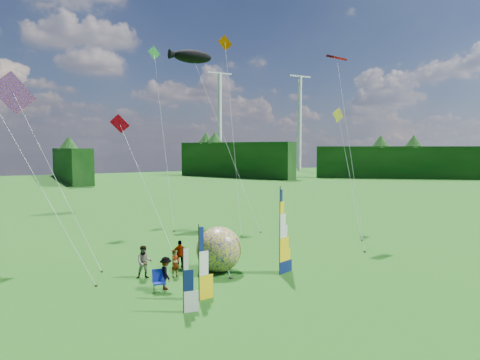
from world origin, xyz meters
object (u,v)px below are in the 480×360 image
side_banner_left (199,264)px  spectator_b (144,262)px  side_banner_far (183,281)px  camp_chair (159,281)px  kite_whale (223,126)px  spectator_c (166,273)px  feather_banner_main (280,233)px  bol_inflatable (219,249)px  spectator_d (180,254)px  spectator_a (175,263)px

side_banner_left → spectator_b: bearing=96.9°
side_banner_left → side_banner_far: size_ratio=1.23×
camp_chair → kite_whale: bearing=63.6°
side_banner_far → spectator_c: size_ratio=1.72×
spectator_b → kite_whale: size_ratio=0.10×
feather_banner_main → side_banner_left: size_ratio=1.38×
bol_inflatable → spectator_d: size_ratio=1.58×
spectator_b → camp_chair: (-0.00, -2.65, -0.36)m
spectator_a → spectator_b: 1.72m
feather_banner_main → spectator_c: (-6.56, 0.71, -1.62)m
feather_banner_main → spectator_c: bearing=155.6°
feather_banner_main → camp_chair: 7.29m
spectator_a → spectator_c: size_ratio=0.91×
spectator_c → kite_whale: kite_whale is taller
bol_inflatable → spectator_c: bol_inflatable is taller
bol_inflatable → spectator_d: bearing=132.6°
side_banner_left → spectator_d: size_ratio=2.12×
spectator_c → feather_banner_main: bearing=-92.8°
feather_banner_main → spectator_d: bearing=119.1°
feather_banner_main → spectator_a: size_ratio=3.20×
bol_inflatable → side_banner_far: bearing=-129.5°
side_banner_left → spectator_b: 5.01m
side_banner_far → camp_chair: bearing=100.8°
bol_inflatable → spectator_c: bearing=-157.6°
side_banner_left → spectator_b: size_ratio=1.93×
side_banner_left → spectator_c: 2.72m
spectator_a → spectator_b: size_ratio=0.83×
spectator_d → spectator_a: bearing=77.4°
spectator_b → spectator_c: 2.40m
side_banner_left → side_banner_far: side_banner_left is taller
spectator_a → feather_banner_main: bearing=-48.7°
side_banner_left → spectator_b: side_banner_left is taller
spectator_d → kite_whale: 17.64m
spectator_b → spectator_d: spectator_b is taller
feather_banner_main → side_banner_left: (-5.72, -1.70, -0.68)m
spectator_b → spectator_c: bearing=-65.0°
side_banner_far → spectator_b: size_ratio=1.57×
side_banner_far → bol_inflatable: 6.54m
spectator_b → camp_chair: size_ratio=1.63×
feather_banner_main → spectator_d: (-4.50, 4.15, -1.62)m
spectator_a → spectator_c: (-1.15, -1.79, 0.08)m
bol_inflatable → spectator_a: (-2.63, 0.23, -0.57)m
spectator_b → kite_whale: kite_whale is taller
bol_inflatable → spectator_d: bol_inflatable is taller
spectator_a → spectator_c: bearing=-146.8°
side_banner_left → spectator_d: 6.05m
spectator_a → spectator_d: 1.88m
bol_inflatable → spectator_a: size_ratio=1.73×
spectator_c → spectator_b: bearing=14.4°
spectator_b → spectator_d: bearing=37.0°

